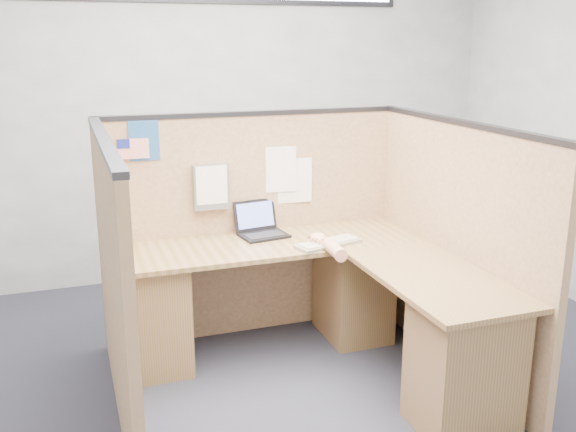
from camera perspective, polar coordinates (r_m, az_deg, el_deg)
name	(u,v)px	position (r m, az deg, el deg)	size (l,w,h in m)	color
floor	(306,398)	(3.80, 1.61, -15.87)	(5.00, 5.00, 0.00)	#20212D
wall_back	(211,112)	(5.45, -6.86, 9.17)	(5.00, 5.00, 0.00)	gray
cubicle_partitions	(282,248)	(3.85, -0.58, -2.88)	(2.06, 1.83, 1.53)	brown
l_desk	(318,311)	(3.92, 2.69, -8.43)	(1.95, 1.75, 0.73)	brown
laptop	(261,227)	(4.24, -2.38, -0.95)	(0.33, 0.32, 0.21)	black
keyboard	(328,243)	(4.03, 3.62, -2.43)	(0.46, 0.26, 0.03)	gray
mouse	(318,241)	(4.03, 2.69, -2.26)	(0.12, 0.07, 0.05)	silver
hand_forearm	(329,246)	(3.90, 3.66, -2.64)	(0.12, 0.42, 0.09)	tan
blue_poster	(144,141)	(4.08, -12.67, 6.55)	(0.19, 0.00, 0.25)	#1F4E8E
american_flag	(130,151)	(4.06, -13.89, 5.65)	(0.20, 0.01, 0.34)	olive
file_holder	(211,187)	(4.17, -6.85, 2.58)	(0.23, 0.05, 0.30)	slate
paper_left	(279,170)	(4.30, -0.84, 4.14)	(0.24, 0.00, 0.31)	white
paper_right	(295,181)	(4.36, 0.60, 3.17)	(0.24, 0.00, 0.31)	white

